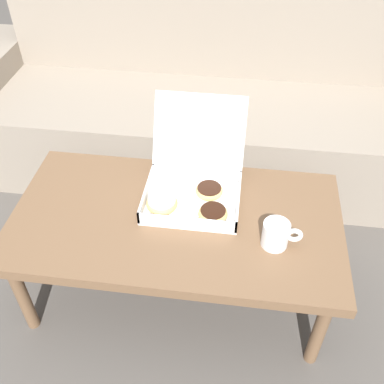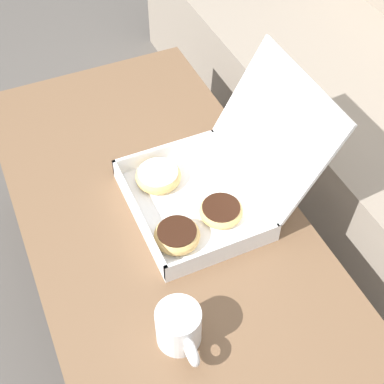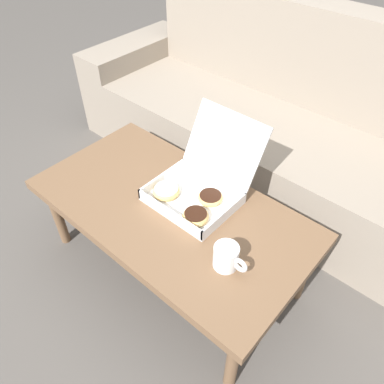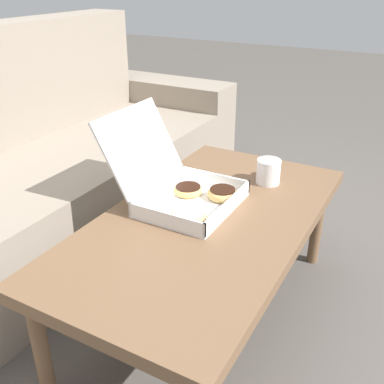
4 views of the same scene
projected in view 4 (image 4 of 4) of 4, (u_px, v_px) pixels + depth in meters
name	position (u px, v px, depth m)	size (l,w,h in m)	color
ground_plane	(184.00, 307.00, 1.62)	(12.00, 12.00, 0.00)	#514C47
couch	(16.00, 186.00, 1.82)	(2.42, 0.76, 0.89)	gray
coffee_table	(206.00, 228.00, 1.42)	(1.13, 0.60, 0.39)	brown
pastry_box	(184.00, 188.00, 1.46)	(0.33, 0.40, 0.29)	white
coffee_mug	(269.00, 171.00, 1.61)	(0.13, 0.09, 0.09)	white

